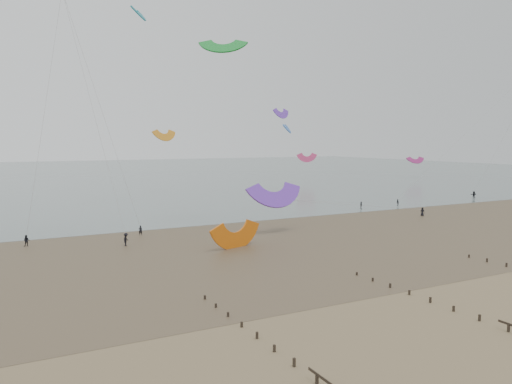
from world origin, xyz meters
TOP-DOWN VIEW (x-y plane):
  - ground at (0.00, 0.00)m, footprint 500.00×500.00m
  - sea_and_shore at (-4.08, 34.40)m, footprint 500.00×665.00m
  - kitesurfer_lead at (-11.15, 46.26)m, footprint 0.60×0.41m
  - kitesurfers at (23.94, 48.71)m, footprint 143.16×18.44m
  - grounded_kite at (-1.68, 31.11)m, footprint 8.82×7.73m
  - kites_airborne at (-8.80, 86.53)m, footprint 217.50×101.75m

SIDE VIEW (x-z plane):
  - ground at x=0.00m, z-range 0.00..0.00m
  - grounded_kite at x=-1.68m, z-range -2.05..2.05m
  - sea_and_shore at x=-4.08m, z-range -0.01..0.02m
  - kitesurfer_lead at x=-11.15m, z-range 0.00..1.58m
  - kitesurfers at x=23.94m, z-range -0.06..1.82m
  - kites_airborne at x=-8.80m, z-range -0.63..43.16m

